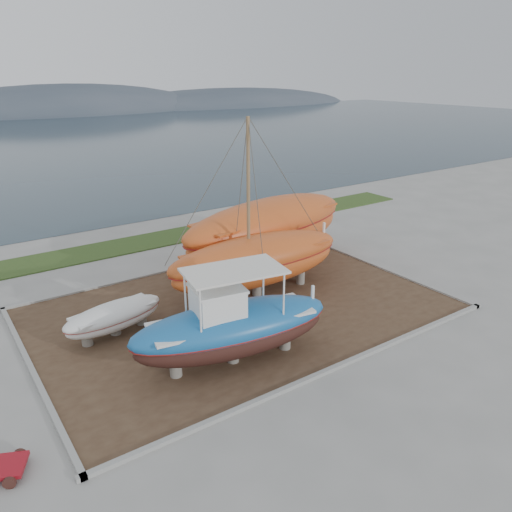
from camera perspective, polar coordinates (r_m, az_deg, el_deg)
ground at (r=20.39m, az=4.56°, el=-10.26°), size 140.00×140.00×0.00m
dirt_patch at (r=23.21m, az=-1.70°, el=-6.06°), size 18.00×12.00×0.06m
curb_frame at (r=23.19m, az=-1.70°, el=-5.96°), size 18.60×12.60×0.15m
grass_strip at (r=32.74m, az=-12.78°, el=1.55°), size 44.00×3.00×0.08m
blue_caique at (r=18.40m, az=-2.73°, el=-7.01°), size 8.01×3.65×3.72m
white_dinghy at (r=21.60m, az=-15.88°, el=-7.02°), size 4.58×2.37×1.31m
orange_sailboat at (r=23.02m, az=0.12°, el=5.15°), size 9.30×3.09×8.50m
orange_bare_hull at (r=27.43m, az=1.34°, el=2.48°), size 11.72×5.16×3.71m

